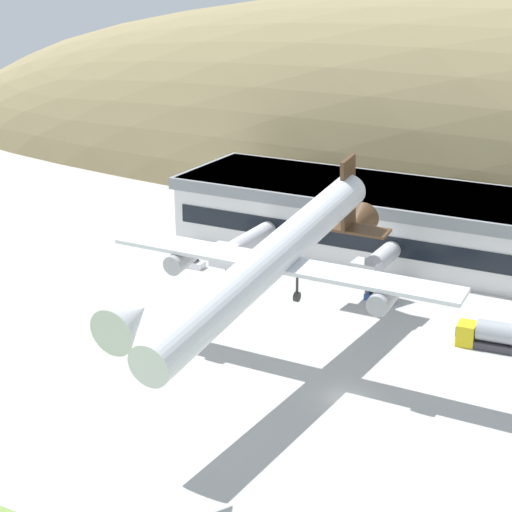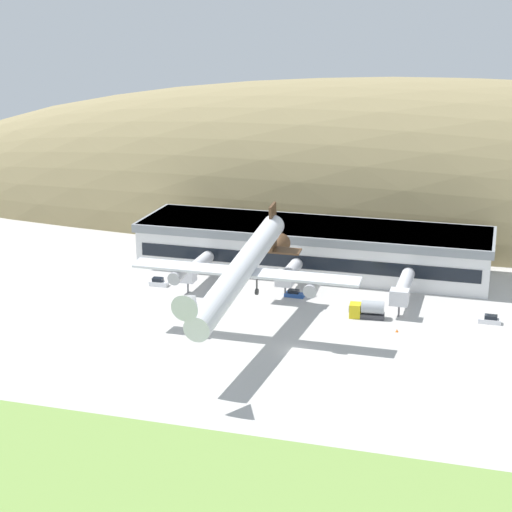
% 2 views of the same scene
% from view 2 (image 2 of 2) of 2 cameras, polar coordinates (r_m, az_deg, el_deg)
% --- Properties ---
extents(ground_plane, '(416.79, 416.79, 0.00)m').
position_cam_2_polar(ground_plane, '(144.06, 2.52, -6.32)').
color(ground_plane, '#B7B5AF').
extents(grass_strip_foreground, '(375.11, 30.26, 0.08)m').
position_cam_2_polar(grass_strip_foreground, '(105.52, -3.54, -15.55)').
color(grass_strip_foreground, '#759947').
rests_on(grass_strip_foreground, ground_plane).
extents(hill_backdrop, '(319.25, 54.01, 76.79)m').
position_cam_2_polar(hill_backdrop, '(221.50, 12.50, 1.57)').
color(hill_backdrop, '#8E7F56').
rests_on(hill_backdrop, ground_plane).
extents(terminal_building, '(75.81, 20.30, 9.93)m').
position_cam_2_polar(terminal_building, '(184.97, 3.82, 0.76)').
color(terminal_building, silver).
rests_on(terminal_building, ground_plane).
extents(jetway_0, '(3.38, 14.50, 5.43)m').
position_cam_2_polar(jetway_0, '(174.73, -4.07, -0.76)').
color(jetway_0, silver).
rests_on(jetway_0, ground_plane).
extents(jetway_1, '(3.38, 11.50, 5.43)m').
position_cam_2_polar(jetway_1, '(170.77, 2.22, -1.15)').
color(jetway_1, silver).
rests_on(jetway_1, ground_plane).
extents(jetway_2, '(3.38, 16.27, 5.43)m').
position_cam_2_polar(jetway_2, '(164.65, 9.78, -2.07)').
color(jetway_2, silver).
rests_on(jetway_2, ground_plane).
extents(cargo_airplane, '(39.96, 53.68, 11.90)m').
position_cam_2_polar(cargo_airplane, '(144.28, -0.93, -0.91)').
color(cargo_airplane, silver).
extents(service_car_0, '(3.92, 1.76, 1.45)m').
position_cam_2_polar(service_car_0, '(169.16, 2.56, -2.54)').
color(service_car_0, '#264C99').
rests_on(service_car_0, ground_plane).
extents(service_car_2, '(4.11, 1.77, 1.54)m').
position_cam_2_polar(service_car_2, '(161.20, 15.33, -4.12)').
color(service_car_2, silver).
rests_on(service_car_2, ground_plane).
extents(service_car_3, '(3.88, 1.87, 1.69)m').
position_cam_2_polar(service_car_3, '(176.62, -6.52, -1.76)').
color(service_car_3, silver).
rests_on(service_car_3, ground_plane).
extents(fuel_truck, '(6.61, 2.97, 3.33)m').
position_cam_2_polar(fuel_truck, '(159.07, 7.44, -3.57)').
color(fuel_truck, gold).
rests_on(fuel_truck, ground_plane).
extents(traffic_cone_0, '(0.52, 0.52, 0.58)m').
position_cam_2_polar(traffic_cone_0, '(153.64, 9.38, -4.92)').
color(traffic_cone_0, orange).
rests_on(traffic_cone_0, ground_plane).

